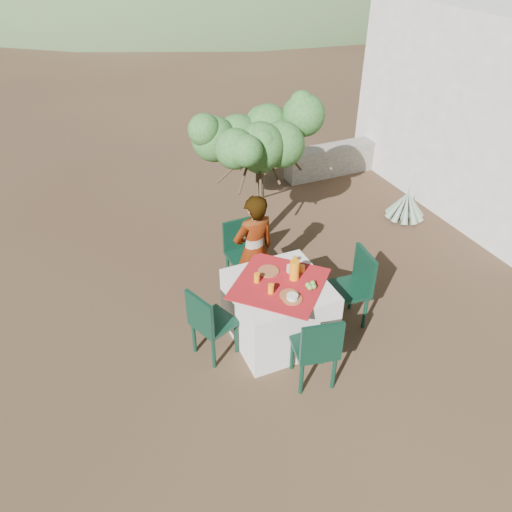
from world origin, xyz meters
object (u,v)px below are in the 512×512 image
(person, at_px, (254,251))
(agave, at_px, (406,205))
(chair_right, at_px, (353,285))
(chair_left, at_px, (209,322))
(chair_far, at_px, (241,250))
(shrub_tree, at_px, (262,145))
(chair_near, at_px, (317,348))
(table, at_px, (279,310))
(juice_pitcher, at_px, (295,270))

(person, distance_m, agave, 3.20)
(chair_right, bearing_deg, chair_left, -88.13)
(chair_far, height_order, person, person)
(chair_far, xyz_separation_m, shrub_tree, (0.68, 0.88, 0.99))
(chair_near, distance_m, shrub_tree, 3.05)
(chair_near, bearing_deg, person, -77.55)
(chair_near, relative_size, person, 0.62)
(chair_near, bearing_deg, agave, -129.81)
(chair_far, xyz_separation_m, chair_near, (0.03, -1.94, 0.02))
(person, height_order, agave, person)
(chair_far, xyz_separation_m, person, (-0.01, -0.43, 0.25))
(agave, bearing_deg, chair_near, -140.92)
(table, height_order, chair_left, chair_left)
(person, bearing_deg, shrub_tree, -124.96)
(chair_far, height_order, shrub_tree, shrub_tree)
(chair_right, height_order, person, person)
(chair_far, xyz_separation_m, chair_right, (0.90, -1.24, 0.04))
(chair_far, relative_size, juice_pitcher, 3.74)
(chair_near, height_order, agave, chair_near)
(chair_near, bearing_deg, shrub_tree, -91.88)
(shrub_tree, relative_size, juice_pitcher, 7.93)
(agave, relative_size, juice_pitcher, 2.84)
(chair_left, bearing_deg, chair_far, -57.80)
(table, xyz_separation_m, chair_near, (0.03, -0.81, 0.13))
(chair_far, bearing_deg, chair_near, -91.49)
(person, bearing_deg, juice_pitcher, 97.63)
(chair_left, xyz_separation_m, chair_right, (1.73, -0.11, 0.04))
(person, xyz_separation_m, agave, (3.02, 0.92, -0.52))
(agave, bearing_deg, table, -151.84)
(shrub_tree, bearing_deg, agave, -9.49)
(chair_far, distance_m, juice_pitcher, 1.20)
(table, bearing_deg, chair_right, -6.55)
(shrub_tree, bearing_deg, person, -117.69)
(table, relative_size, chair_right, 1.35)
(table, height_order, chair_right, chair_right)
(shrub_tree, xyz_separation_m, agave, (2.34, -0.39, -1.25))
(shrub_tree, xyz_separation_m, juice_pitcher, (-0.50, -2.00, -0.59))
(chair_right, bearing_deg, person, -126.21)
(agave, bearing_deg, juice_pitcher, -150.47)
(table, xyz_separation_m, chair_left, (-0.83, 0.00, 0.11))
(person, bearing_deg, chair_right, 131.08)
(table, relative_size, agave, 1.95)
(chair_far, bearing_deg, table, -92.64)
(shrub_tree, relative_size, agave, 2.80)
(person, bearing_deg, agave, -170.44)
(chair_far, bearing_deg, agave, 6.87)
(chair_near, xyz_separation_m, agave, (2.99, 2.43, -0.29))
(chair_near, xyz_separation_m, chair_left, (-0.86, 0.81, -0.02))
(juice_pitcher, bearing_deg, shrub_tree, 75.93)
(table, relative_size, chair_near, 1.41)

